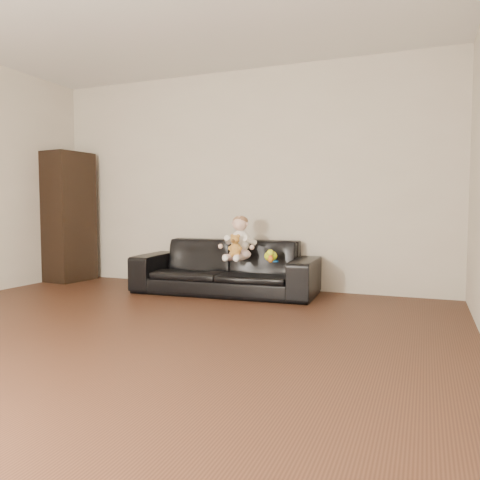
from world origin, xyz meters
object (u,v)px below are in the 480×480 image
at_px(sofa, 225,267).
at_px(toy_rattle, 271,259).
at_px(baby, 240,241).
at_px(toy_blue_disc, 274,261).
at_px(cabinet, 69,217).
at_px(toy_green, 271,256).
at_px(teddy_bear, 235,246).

distance_m(sofa, toy_rattle, 0.63).
relative_size(sofa, baby, 4.22).
bearing_deg(toy_blue_disc, sofa, 169.86).
distance_m(cabinet, toy_blue_disc, 2.94).
bearing_deg(toy_blue_disc, toy_green, 150.91).
distance_m(baby, teddy_bear, 0.15).
xyz_separation_m(sofa, toy_green, (0.56, -0.08, 0.15)).
distance_m(toy_green, toy_rattle, 0.11).
bearing_deg(toy_rattle, toy_blue_disc, 77.26).
xyz_separation_m(toy_rattle, toy_blue_disc, (0.02, 0.08, -0.03)).
bearing_deg(toy_green, baby, -175.09).
relative_size(sofa, toy_rattle, 31.76).
bearing_deg(baby, cabinet, 178.52).
bearing_deg(baby, sofa, 156.04).
bearing_deg(sofa, teddy_bear, -51.78).
bearing_deg(sofa, baby, -30.18).
relative_size(teddy_bear, toy_blue_disc, 2.72).
xyz_separation_m(cabinet, baby, (2.50, -0.21, -0.24)).
distance_m(sofa, cabinet, 2.35).
height_order(sofa, teddy_bear, teddy_bear).
height_order(cabinet, toy_green, cabinet).
bearing_deg(toy_green, cabinet, 176.34).
distance_m(cabinet, baby, 2.52).
xyz_separation_m(sofa, toy_blue_disc, (0.61, -0.11, 0.10)).
relative_size(sofa, cabinet, 1.21).
xyz_separation_m(teddy_bear, toy_green, (0.33, 0.18, -0.11)).
height_order(cabinet, baby, cabinet).
relative_size(sofa, toy_blue_disc, 23.78).
bearing_deg(baby, toy_blue_disc, 3.71).
height_order(baby, toy_blue_disc, baby).
bearing_deg(cabinet, toy_blue_disc, 1.80).
bearing_deg(toy_rattle, baby, 169.05).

